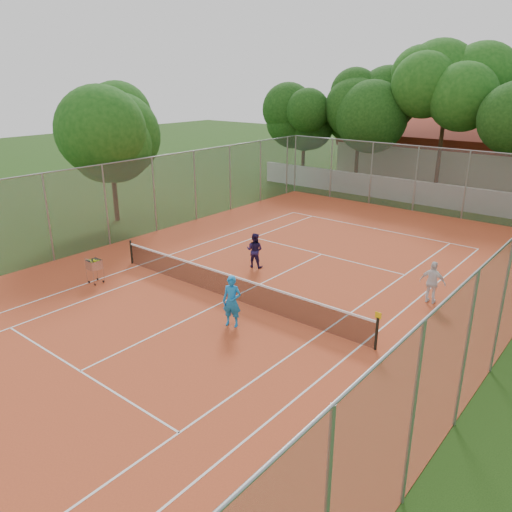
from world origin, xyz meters
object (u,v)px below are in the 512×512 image
Objects in this scene: player_far_left at (255,250)px; ball_hopper at (95,271)px; player_far_right at (433,282)px; tennis_net at (231,286)px; player_near at (232,301)px; clubhouse at (451,152)px.

player_far_left is 6.68m from ball_hopper.
player_far_right is at bearing 173.27° from player_far_left.
ball_hopper is (-11.19, -6.74, -0.26)m from player_far_right.
ball_hopper is (-5.22, -2.34, 0.05)m from tennis_net.
tennis_net is 2.21m from player_near.
player_near is 5.55m from player_far_left.
player_near reaches higher than player_far_left.
clubhouse is at bearing 93.95° from tennis_net.
player_far_right reaches higher than tennis_net.
clubhouse reaches higher than tennis_net.
player_near is at bearing -83.49° from clubhouse.
player_far_right is 1.48× the size of ball_hopper.
player_near is 1.11× the size of player_far_right.
player_far_left is 7.49m from player_far_right.
player_far_left is at bearing 101.09° from player_near.
clubhouse is 9.28× the size of player_near.
clubhouse is 15.15× the size of ball_hopper.
clubhouse is 30.81m from player_near.
tennis_net is at bearing 112.71° from player_near.
ball_hopper is at bearing 26.50° from player_far_right.
clubhouse is 10.27× the size of player_far_right.
clubhouse is at bearing 76.05° from player_near.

